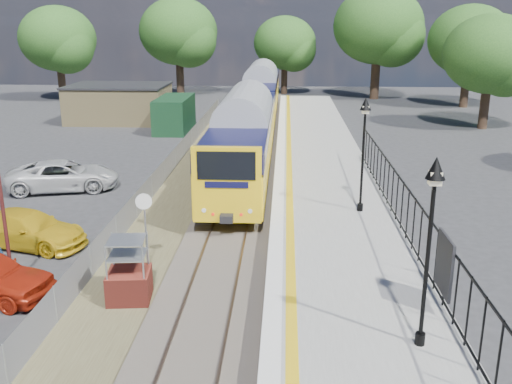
# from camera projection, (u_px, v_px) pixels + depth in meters

# --- Properties ---
(ground) EXTENTS (120.00, 120.00, 0.00)m
(ground) POSITION_uv_depth(u_px,v_px,m) (213.00, 295.00, 17.97)
(ground) COLOR #2D2D30
(ground) RESTS_ON ground
(track_bed) EXTENTS (5.90, 80.00, 0.29)m
(track_bed) POSITION_uv_depth(u_px,v_px,m) (228.00, 200.00, 27.22)
(track_bed) COLOR #473F38
(track_bed) RESTS_ON ground
(platform) EXTENTS (5.00, 70.00, 0.90)m
(platform) POSITION_uv_depth(u_px,v_px,m) (329.00, 205.00, 25.28)
(platform) COLOR gray
(platform) RESTS_ON ground
(platform_edge) EXTENTS (0.90, 70.00, 0.01)m
(platform_edge) POSITION_uv_depth(u_px,v_px,m) (283.00, 195.00, 25.25)
(platform_edge) COLOR silver
(platform_edge) RESTS_ON platform
(victorian_lamp_south) EXTENTS (0.44, 0.44, 4.60)m
(victorian_lamp_south) POSITION_uv_depth(u_px,v_px,m) (432.00, 209.00, 12.63)
(victorian_lamp_south) COLOR black
(victorian_lamp_south) RESTS_ON platform
(victorian_lamp_north) EXTENTS (0.44, 0.44, 4.60)m
(victorian_lamp_north) POSITION_uv_depth(u_px,v_px,m) (364.00, 128.00, 22.20)
(victorian_lamp_north) COLOR black
(victorian_lamp_north) RESTS_ON platform
(palisade_fence) EXTENTS (0.12, 26.00, 2.00)m
(palisade_fence) POSITION_uv_depth(u_px,v_px,m) (412.00, 220.00, 19.25)
(palisade_fence) COLOR black
(palisade_fence) RESTS_ON platform
(wire_fence) EXTENTS (0.06, 52.00, 1.20)m
(wire_fence) POSITION_uv_depth(u_px,v_px,m) (161.00, 176.00, 29.48)
(wire_fence) COLOR #999EA3
(wire_fence) RESTS_ON ground
(outbuilding) EXTENTS (10.80, 10.10, 3.12)m
(outbuilding) POSITION_uv_depth(u_px,v_px,m) (130.00, 105.00, 47.92)
(outbuilding) COLOR tan
(outbuilding) RESTS_ON ground
(tree_line) EXTENTS (56.80, 43.80, 11.88)m
(tree_line) POSITION_uv_depth(u_px,v_px,m) (278.00, 39.00, 56.15)
(tree_line) COLOR #332319
(tree_line) RESTS_ON ground
(train) EXTENTS (2.82, 40.83, 3.51)m
(train) POSITION_uv_depth(u_px,v_px,m) (255.00, 106.00, 41.39)
(train) COLOR yellow
(train) RESTS_ON ground
(brick_plinth) EXTENTS (1.40, 1.40, 2.06)m
(brick_plinth) POSITION_uv_depth(u_px,v_px,m) (128.00, 271.00, 17.37)
(brick_plinth) COLOR maroon
(brick_plinth) RESTS_ON ground
(speed_sign) EXTENTS (0.55, 0.17, 2.77)m
(speed_sign) POSITION_uv_depth(u_px,v_px,m) (145.00, 218.00, 19.31)
(speed_sign) COLOR #999EA3
(speed_sign) RESTS_ON ground
(car_yellow) EXTENTS (5.03, 3.03, 1.36)m
(car_yellow) POSITION_uv_depth(u_px,v_px,m) (27.00, 229.00, 21.75)
(car_yellow) COLOR gold
(car_yellow) RESTS_ON ground
(car_white) EXTENTS (5.88, 3.72, 1.51)m
(car_white) POSITION_uv_depth(u_px,v_px,m) (63.00, 176.00, 28.97)
(car_white) COLOR silver
(car_white) RESTS_ON ground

